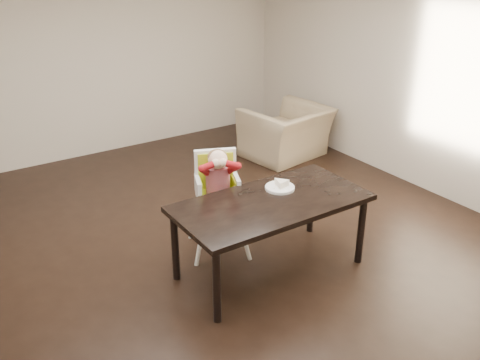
% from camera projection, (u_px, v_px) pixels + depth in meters
% --- Properties ---
extents(ground, '(7.00, 7.00, 0.00)m').
position_uv_depth(ground, '(225.00, 257.00, 5.41)').
color(ground, black).
rests_on(ground, ground).
extents(room_walls, '(6.02, 7.02, 2.71)m').
position_uv_depth(room_walls, '(222.00, 75.00, 4.64)').
color(room_walls, beige).
rests_on(room_walls, ground).
extents(dining_table, '(1.80, 0.90, 0.75)m').
position_uv_depth(dining_table, '(271.00, 208.00, 4.92)').
color(dining_table, black).
rests_on(dining_table, ground).
extents(high_chair, '(0.60, 0.60, 1.10)m').
position_uv_depth(high_chair, '(217.00, 179.00, 5.26)').
color(high_chair, white).
rests_on(high_chair, ground).
extents(plate, '(0.34, 0.34, 0.08)m').
position_uv_depth(plate, '(280.00, 186.00, 5.11)').
color(plate, white).
rests_on(plate, dining_table).
extents(armchair, '(1.22, 0.89, 0.98)m').
position_uv_depth(armchair, '(286.00, 124.00, 7.70)').
color(armchair, tan).
rests_on(armchair, ground).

